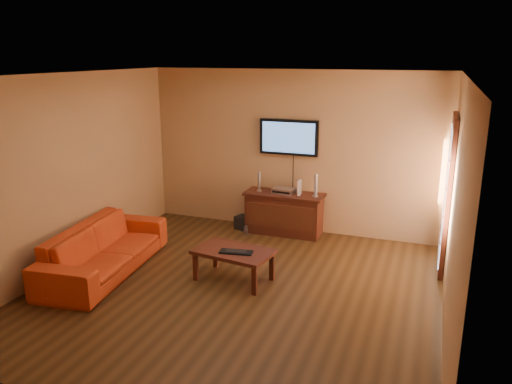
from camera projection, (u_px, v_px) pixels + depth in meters
The scene contains 14 objects.
ground_plane at pixel (237, 290), 6.43m from camera, with size 5.00×5.00×0.00m, color #311E0D.
room_walls at pixel (253, 152), 6.54m from camera, with size 5.00×5.00×5.00m.
french_door at pixel (447, 196), 6.87m from camera, with size 0.07×1.02×2.22m.
media_console at pixel (284, 213), 8.38m from camera, with size 1.32×0.50×0.70m.
television at pixel (289, 137), 8.23m from camera, with size 1.00×0.08×0.59m.
coffee_table at pixel (234, 254), 6.62m from camera, with size 1.09×0.75×0.43m.
sofa at pixel (104, 241), 6.88m from camera, with size 2.25×0.66×0.88m, color #C23A15.
speaker_left at pixel (259, 182), 8.38m from camera, with size 0.09×0.09×0.33m.
speaker_right at pixel (316, 186), 8.06m from camera, with size 0.10×0.10×0.37m.
av_receiver at pixel (284, 191), 8.30m from camera, with size 0.36×0.26×0.08m, color silver.
game_console at pixel (300, 188), 8.18m from camera, with size 0.05×0.17×0.23m, color white.
subwoofer at pixel (243, 222), 8.64m from camera, with size 0.23×0.23×0.23m, color black.
bottle at pixel (246, 231), 8.32m from camera, with size 0.06×0.06×0.18m.
keyboard at pixel (236, 252), 6.51m from camera, with size 0.45×0.23×0.03m.
Camera 1 is at (2.25, -5.41, 2.95)m, focal length 35.00 mm.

